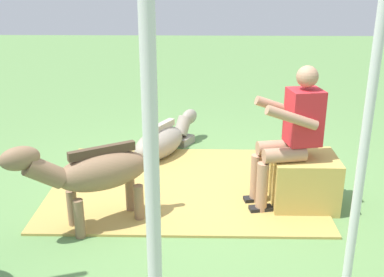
% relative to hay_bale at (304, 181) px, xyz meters
% --- Properties ---
extents(ground_plane, '(24.00, 24.00, 0.00)m').
position_rel_hay_bale_xyz_m(ground_plane, '(0.97, -0.26, -0.26)').
color(ground_plane, '#608C4C').
extents(hay_patch, '(2.80, 2.06, 0.02)m').
position_rel_hay_bale_xyz_m(hay_patch, '(1.18, -0.39, -0.24)').
color(hay_patch, tan).
rests_on(hay_patch, ground).
extents(hay_bale, '(0.62, 0.55, 0.51)m').
position_rel_hay_bale_xyz_m(hay_bale, '(0.00, 0.00, 0.00)').
color(hay_bale, tan).
rests_on(hay_bale, ground).
extents(person_seated, '(0.70, 0.49, 1.39)m').
position_rel_hay_bale_xyz_m(person_seated, '(0.17, 0.02, 0.52)').
color(person_seated, tan).
rests_on(person_seated, ground).
extents(pony_standing, '(1.20, 0.86, 0.89)m').
position_rel_hay_bale_xyz_m(pony_standing, '(1.94, 0.46, 0.27)').
color(pony_standing, '#8C6B4C').
rests_on(pony_standing, ground).
extents(pony_lying, '(0.88, 1.30, 0.42)m').
position_rel_hay_bale_xyz_m(pony_lying, '(1.47, -1.30, -0.07)').
color(pony_lying, gray).
rests_on(pony_lying, ground).
extents(tent_pole_left, '(0.06, 0.06, 2.47)m').
position_rel_hay_bale_xyz_m(tent_pole_left, '(0.02, 1.52, 0.98)').
color(tent_pole_left, silver).
rests_on(tent_pole_left, ground).
extents(tent_pole_mid, '(0.06, 0.06, 2.47)m').
position_rel_hay_bale_xyz_m(tent_pole_mid, '(1.19, 2.55, 0.98)').
color(tent_pole_mid, silver).
rests_on(tent_pole_mid, ground).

